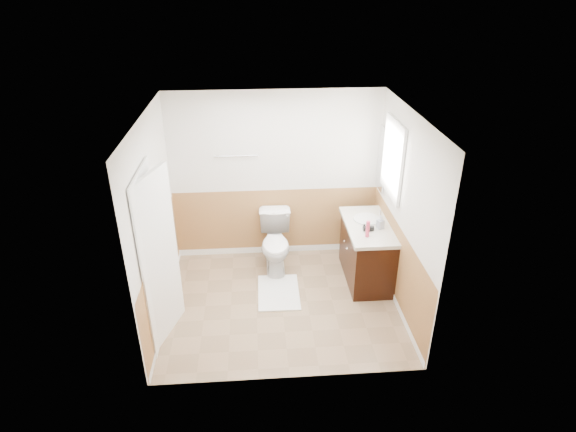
{
  "coord_description": "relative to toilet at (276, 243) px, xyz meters",
  "views": [
    {
      "loc": [
        -0.3,
        -5.02,
        3.87
      ],
      "look_at": [
        0.1,
        0.25,
        1.15
      ],
      "focal_mm": 29.61,
      "sensor_mm": 36.0,
      "label": 1
    }
  ],
  "objects": [
    {
      "name": "door_frame",
      "position": [
        -1.45,
        -1.3,
        0.62
      ],
      "size": [
        0.02,
        0.92,
        2.1
      ],
      "primitive_type": "cube",
      "color": "white",
      "rests_on": "wall_left"
    },
    {
      "name": "vanity_knob_right",
      "position": [
        0.94,
        -0.26,
        0.14
      ],
      "size": [
        0.03,
        0.03,
        0.03
      ],
      "primitive_type": "sphere",
      "color": "#B5B4BB",
      "rests_on": "vanity_cabinet"
    },
    {
      "name": "vanity_knob_left",
      "position": [
        0.94,
        -0.46,
        0.14
      ],
      "size": [
        0.03,
        0.03,
        0.03
      ],
      "primitive_type": "sphere",
      "color": "silver",
      "rests_on": "vanity_cabinet"
    },
    {
      "name": "ceiling",
      "position": [
        0.03,
        -0.85,
        2.09
      ],
      "size": [
        3.0,
        3.0,
        0.0
      ],
      "primitive_type": "plane",
      "rotation": [
        3.14,
        0.0,
        0.0
      ],
      "color": "white",
      "rests_on": "floor"
    },
    {
      "name": "faucet",
      "position": [
        1.42,
        -0.21,
        0.51
      ],
      "size": [
        0.02,
        0.02,
        0.14
      ],
      "primitive_type": "cylinder",
      "color": "silver",
      "rests_on": "countertop"
    },
    {
      "name": "wall_back",
      "position": [
        0.03,
        0.45,
        0.84
      ],
      "size": [
        3.0,
        0.0,
        3.0
      ],
      "primitive_type": "plane",
      "rotation": [
        1.57,
        0.0,
        0.0
      ],
      "color": "silver",
      "rests_on": "floor"
    },
    {
      "name": "mirror_panel",
      "position": [
        1.51,
        0.25,
        1.14
      ],
      "size": [
        0.02,
        0.35,
        0.9
      ],
      "primitive_type": "cube",
      "color": "silver",
      "rests_on": "wall_right"
    },
    {
      "name": "toilet",
      "position": [
        0.0,
        0.0,
        0.0
      ],
      "size": [
        0.47,
        0.81,
        0.82
      ],
      "primitive_type": "imported",
      "rotation": [
        0.0,
        0.0,
        -0.02
      ],
      "color": "white",
      "rests_on": "floor"
    },
    {
      "name": "soap_dispenser",
      "position": [
        1.36,
        -0.46,
        0.53
      ],
      "size": [
        0.11,
        0.11,
        0.18
      ],
      "primitive_type": "imported",
      "rotation": [
        0.0,
        0.0,
        0.4
      ],
      "color": "#9AA0AE",
      "rests_on": "countertop"
    },
    {
      "name": "tp_holder_bar",
      "position": [
        -0.07,
        0.38,
        0.29
      ],
      "size": [
        0.14,
        0.02,
        0.02
      ],
      "primitive_type": "cylinder",
      "rotation": [
        0.0,
        1.57,
        0.0
      ],
      "color": "silver",
      "rests_on": "wall_back"
    },
    {
      "name": "bath_mat",
      "position": [
        0.0,
        -0.63,
        -0.4
      ],
      "size": [
        0.56,
        0.81,
        0.02
      ],
      "primitive_type": "cube",
      "rotation": [
        0.0,
        0.0,
        -0.02
      ],
      "color": "white",
      "rests_on": "floor"
    },
    {
      "name": "floor",
      "position": [
        0.03,
        -0.85,
        -0.41
      ],
      "size": [
        3.0,
        3.0,
        0.0
      ],
      "primitive_type": "plane",
      "color": "#8C7051",
      "rests_on": "ground"
    },
    {
      "name": "vanity_cabinet",
      "position": [
        1.24,
        -0.36,
        -0.01
      ],
      "size": [
        0.55,
        1.1,
        0.8
      ],
      "primitive_type": "cube",
      "color": "black",
      "rests_on": "floor"
    },
    {
      "name": "wall_right",
      "position": [
        1.53,
        -0.85,
        0.84
      ],
      "size": [
        0.0,
        3.0,
        3.0
      ],
      "primitive_type": "plane",
      "rotation": [
        1.57,
        0.0,
        -1.57
      ],
      "color": "silver",
      "rests_on": "floor"
    },
    {
      "name": "wainscot_left",
      "position": [
        -1.46,
        -0.85,
        0.09
      ],
      "size": [
        0.0,
        2.6,
        2.6
      ],
      "primitive_type": "plane",
      "rotation": [
        1.57,
        0.0,
        1.57
      ],
      "color": "#A67342",
      "rests_on": "floor"
    },
    {
      "name": "lotion_bottle",
      "position": [
        1.14,
        -0.67,
        0.55
      ],
      "size": [
        0.05,
        0.05,
        0.22
      ],
      "primitive_type": "cylinder",
      "color": "#D53756",
      "rests_on": "countertop"
    },
    {
      "name": "door_knob",
      "position": [
        -1.31,
        -0.97,
        0.54
      ],
      "size": [
        0.06,
        0.06,
        0.06
      ],
      "primitive_type": "sphere",
      "color": "silver",
      "rests_on": "door"
    },
    {
      "name": "window_glass",
      "position": [
        1.52,
        -0.26,
        1.34
      ],
      "size": [
        0.01,
        0.7,
        0.9
      ],
      "primitive_type": "cube",
      "color": "white",
      "rests_on": "wall_right"
    },
    {
      "name": "wall_front",
      "position": [
        0.03,
        -2.15,
        0.84
      ],
      "size": [
        3.0,
        0.0,
        3.0
      ],
      "primitive_type": "plane",
      "rotation": [
        -1.57,
        0.0,
        0.0
      ],
      "color": "silver",
      "rests_on": "floor"
    },
    {
      "name": "wall_left",
      "position": [
        -1.47,
        -0.85,
        0.84
      ],
      "size": [
        0.0,
        3.0,
        3.0
      ],
      "primitive_type": "plane",
      "rotation": [
        1.57,
        0.0,
        1.57
      ],
      "color": "silver",
      "rests_on": "floor"
    },
    {
      "name": "door",
      "position": [
        -1.37,
        -1.3,
        0.61
      ],
      "size": [
        0.29,
        0.78,
        2.04
      ],
      "primitive_type": "cube",
      "rotation": [
        0.0,
        0.0,
        -0.31
      ],
      "color": "white",
      "rests_on": "wall_left"
    },
    {
      "name": "countertop",
      "position": [
        1.23,
        -0.36,
        0.42
      ],
      "size": [
        0.6,
        1.15,
        0.05
      ],
      "primitive_type": "cube",
      "color": "beige",
      "rests_on": "vanity_cabinet"
    },
    {
      "name": "towel_bar",
      "position": [
        -0.52,
        0.4,
        1.19
      ],
      "size": [
        0.62,
        0.02,
        0.02
      ],
      "primitive_type": "cylinder",
      "rotation": [
        0.0,
        1.57,
        0.0
      ],
      "color": "silver",
      "rests_on": "wall_back"
    },
    {
      "name": "hair_dryer_body",
      "position": [
        1.19,
        -0.52,
        0.48
      ],
      "size": [
        0.14,
        0.07,
        0.07
      ],
      "primitive_type": "cylinder",
      "rotation": [
        0.0,
        1.57,
        0.0
      ],
      "color": "black",
      "rests_on": "countertop"
    },
    {
      "name": "window_frame",
      "position": [
        1.5,
        -0.26,
        1.34
      ],
      "size": [
        0.04,
        0.8,
        1.0
      ],
      "primitive_type": "cube",
      "color": "white",
      "rests_on": "wall_right"
    },
    {
      "name": "sink_basin",
      "position": [
        1.24,
        -0.21,
        0.45
      ],
      "size": [
        0.36,
        0.36,
        0.02
      ],
      "primitive_type": "cylinder",
      "color": "silver",
      "rests_on": "countertop"
    },
    {
      "name": "tp_roll",
      "position": [
        -0.07,
        0.38,
        0.29
      ],
      "size": [
        0.1,
        0.11,
        0.11
      ],
      "primitive_type": "cylinder",
      "rotation": [
        0.0,
        1.57,
        0.0
      ],
      "color": "white",
      "rests_on": "tp_holder_bar"
    },
    {
      "name": "wainscot_front",
      "position": [
        0.03,
        -2.14,
        0.09
      ],
      "size": [
        3.0,
        0.0,
        3.0
      ],
      "primitive_type": "plane",
      "rotation": [
        -1.57,
        0.0,
        0.0
      ],
      "color": "#A67342",
      "rests_on": "floor"
    },
    {
      "name": "wainscot_back",
      "position": [
        0.03,
        0.44,
        0.09
      ],
      "size": [
        3.0,
        0.0,
        3.0
      ],
      "primitive_type": "plane",
      "rotation": [
        1.57,
        0.0,
        0.0
      ],
      "color": "#A67342",
      "rests_on": "floor"
    },
    {
      "name": "hair_dryer_handle",
      "position": [
        1.16,
        -0.41,
        0.45
      ],
      "size": [
        0.03,
        0.03,
        0.07
      ],
      "primitive_type": "cylinder",
      "color": "black",
      "rests_on": "countertop"
    },
    {
      "name": "tp_sheet",
      "position": [
        -0.07,
        0.38,
        0.18
      ],
      "size": [
        0.1,
        0.01,
        0.16
      ],
      "primitive_type": "cube",
      "color": "white",
      "rests_on": "tp_roll"
    },
    {
      "name": "wainscot_right",
      "position": [
        1.52,
        -0.85,
        0.09
      ],
      "size": [
        0.0,
        2.6,
        2.6
      ],
      "primitive_type": "plane",
      "rotation": [
        1.57,
        0.0,
        -1.57
      ],
      "color": "#A67342",
      "rests_on": "floor"
    }
  ]
}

